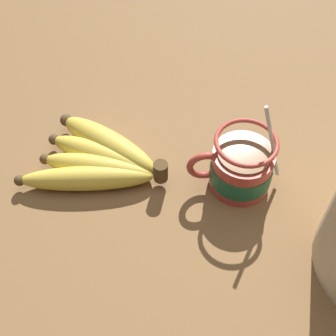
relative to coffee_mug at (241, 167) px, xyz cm
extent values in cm
cube|color=brown|center=(8.26, -2.80, -5.22)|extent=(122.73, 122.73, 3.32)
cylinder|color=#B23D33|center=(-0.13, 0.00, -0.38)|extent=(8.24, 8.24, 6.36)
cylinder|color=#195638|center=(-0.13, 0.00, -0.56)|extent=(8.44, 8.44, 3.01)
torus|color=#B23D33|center=(4.82, 0.00, 0.73)|extent=(5.02, 0.90, 5.02)
cylinder|color=#846042|center=(-0.13, 0.00, 2.89)|extent=(7.04, 7.04, 0.40)
torus|color=#B23D33|center=(-0.13, 0.00, 5.03)|extent=(8.24, 8.24, 0.60)
cylinder|color=silver|center=(-3.48, 0.00, 4.55)|extent=(4.30, 0.50, 13.37)
ellipsoid|color=silver|center=(-1.57, 0.00, -2.06)|extent=(3.00, 2.00, 0.80)
cylinder|color=#4C381E|center=(10.70, -0.65, -0.78)|extent=(2.00, 2.00, 3.00)
ellipsoid|color=gold|center=(17.81, -6.59, -1.50)|extent=(15.33, 13.75, 4.13)
sphere|color=#4C381E|center=(24.16, -11.88, -1.50)|extent=(1.86, 1.86, 1.86)
ellipsoid|color=gold|center=(18.68, -4.76, -1.78)|extent=(15.80, 10.46, 3.56)
sphere|color=#4C381E|center=(25.76, -8.41, -1.78)|extent=(1.60, 1.60, 1.60)
ellipsoid|color=gold|center=(19.22, -2.88, -1.84)|extent=(15.96, 7.29, 3.45)
sphere|color=#4C381E|center=(26.76, -4.86, -1.84)|extent=(1.55, 1.55, 1.55)
ellipsoid|color=gold|center=(20.80, -1.02, -1.85)|extent=(18.31, 4.07, 3.41)
sphere|color=#4C381E|center=(29.89, -1.35, -1.85)|extent=(1.54, 1.54, 1.54)
camera|label=1|loc=(12.51, 37.63, 49.28)|focal=50.00mm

